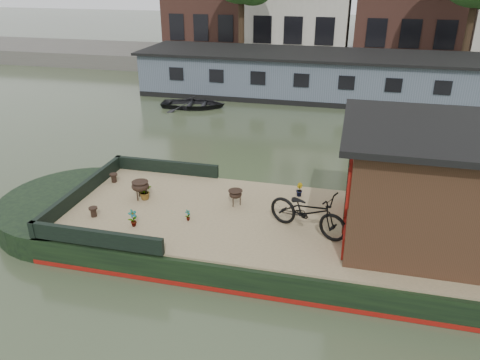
% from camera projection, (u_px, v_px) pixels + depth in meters
% --- Properties ---
extents(ground, '(120.00, 120.00, 0.00)m').
position_uv_depth(ground, '(322.00, 251.00, 10.56)').
color(ground, '#303622').
rests_on(ground, ground).
extents(houseboat_hull, '(14.01, 4.02, 0.60)m').
position_uv_depth(houseboat_hull, '(265.00, 233.00, 10.74)').
color(houseboat_hull, black).
rests_on(houseboat_hull, ground).
extents(houseboat_deck, '(11.80, 3.80, 0.05)m').
position_uv_depth(houseboat_deck, '(324.00, 227.00, 10.31)').
color(houseboat_deck, '#97845D').
rests_on(houseboat_deck, houseboat_hull).
extents(bow_bulwark, '(3.00, 4.00, 0.35)m').
position_uv_depth(bow_bulwark, '(114.00, 194.00, 11.32)').
color(bow_bulwark, black).
rests_on(bow_bulwark, houseboat_deck).
extents(cabin, '(4.00, 3.50, 2.42)m').
position_uv_depth(cabin, '(440.00, 185.00, 9.31)').
color(cabin, '#322113').
rests_on(cabin, houseboat_deck).
extents(bicycle, '(1.94, 1.32, 0.96)m').
position_uv_depth(bicycle, '(308.00, 211.00, 9.88)').
color(bicycle, black).
rests_on(bicycle, houseboat_deck).
extents(potted_plant_a, '(0.23, 0.25, 0.40)m').
position_uv_depth(potted_plant_a, '(133.00, 218.00, 10.19)').
color(potted_plant_a, brown).
rests_on(potted_plant_a, houseboat_deck).
extents(potted_plant_b, '(0.21, 0.23, 0.34)m').
position_uv_depth(potted_plant_b, '(299.00, 190.00, 11.57)').
color(potted_plant_b, brown).
rests_on(potted_plant_b, houseboat_deck).
extents(potted_plant_c, '(0.38, 0.34, 0.41)m').
position_uv_depth(potted_plant_c, '(144.00, 191.00, 11.39)').
color(potted_plant_c, '#A73930').
rests_on(potted_plant_c, houseboat_deck).
extents(potted_plant_e, '(0.14, 0.17, 0.26)m').
position_uv_depth(potted_plant_e, '(188.00, 215.00, 10.45)').
color(potted_plant_e, maroon).
rests_on(potted_plant_e, houseboat_deck).
extents(brazier_front, '(0.45, 0.45, 0.46)m').
position_uv_depth(brazier_front, '(141.00, 190.00, 11.41)').
color(brazier_front, black).
rests_on(brazier_front, houseboat_deck).
extents(brazier_rear, '(0.38, 0.38, 0.39)m').
position_uv_depth(brazier_rear, '(235.00, 198.00, 11.11)').
color(brazier_rear, black).
rests_on(brazier_rear, houseboat_deck).
extents(bollard_port, '(0.20, 0.20, 0.23)m').
position_uv_depth(bollard_port, '(114.00, 178.00, 12.35)').
color(bollard_port, black).
rests_on(bollard_port, houseboat_deck).
extents(bollard_stbd, '(0.20, 0.20, 0.23)m').
position_uv_depth(bollard_stbd, '(93.00, 212.00, 10.63)').
color(bollard_stbd, black).
rests_on(bollard_stbd, houseboat_deck).
extents(dinghy, '(3.14, 2.42, 0.60)m').
position_uv_depth(dinghy, '(193.00, 101.00, 21.26)').
color(dinghy, black).
rests_on(dinghy, ground).
extents(far_houseboat, '(20.40, 4.40, 2.11)m').
position_uv_depth(far_houseboat, '(348.00, 78.00, 22.54)').
color(far_houseboat, '#4C5666').
rests_on(far_houseboat, ground).
extents(quay, '(60.00, 6.00, 0.90)m').
position_uv_depth(quay, '(350.00, 65.00, 28.50)').
color(quay, '#47443F').
rests_on(quay, ground).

